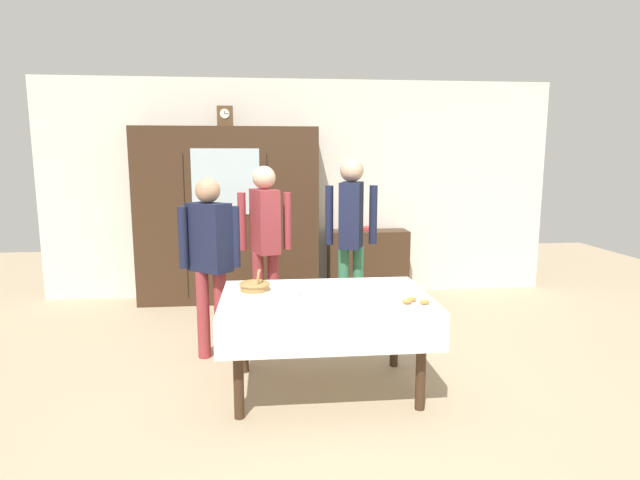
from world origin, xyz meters
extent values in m
plane|color=tan|center=(0.00, 0.00, 0.00)|extent=(12.00, 12.00, 0.00)
cube|color=silver|center=(0.00, 2.65, 1.35)|extent=(6.40, 0.10, 2.70)
cylinder|color=#3D2819|center=(-0.63, -0.58, 0.35)|extent=(0.07, 0.07, 0.71)
cylinder|color=#3D2819|center=(0.63, -0.58, 0.35)|extent=(0.07, 0.07, 0.71)
cylinder|color=#3D2819|center=(-0.63, 0.18, 0.35)|extent=(0.07, 0.07, 0.71)
cylinder|color=#3D2819|center=(0.63, 0.18, 0.35)|extent=(0.07, 0.07, 0.71)
cube|color=white|center=(0.00, -0.20, 0.72)|extent=(1.53, 1.04, 0.03)
cube|color=white|center=(0.00, -0.72, 0.59)|extent=(1.53, 0.01, 0.24)
cube|color=#3D2819|center=(-0.90, 2.35, 1.05)|extent=(2.16, 0.45, 2.10)
cube|color=silver|center=(-0.90, 2.13, 1.47)|extent=(0.78, 0.01, 0.76)
cube|color=black|center=(-1.37, 2.13, 0.95)|extent=(0.01, 0.01, 1.68)
cube|color=black|center=(-0.43, 2.13, 0.95)|extent=(0.01, 0.01, 1.68)
cube|color=brown|center=(-0.90, 2.35, 2.22)|extent=(0.18, 0.10, 0.24)
cylinder|color=white|center=(-0.90, 2.30, 2.25)|extent=(0.11, 0.01, 0.11)
cube|color=black|center=(-0.90, 2.30, 2.27)|extent=(0.00, 0.00, 0.04)
cube|color=black|center=(-0.88, 2.30, 2.25)|extent=(0.05, 0.00, 0.00)
cube|color=#3D2819|center=(0.83, 2.41, 0.42)|extent=(1.00, 0.35, 0.84)
cube|color=#99332D|center=(0.83, 2.41, 0.85)|extent=(0.16, 0.21, 0.03)
cube|color=#99332D|center=(0.83, 2.41, 0.88)|extent=(0.16, 0.18, 0.02)
cylinder|color=silver|center=(-0.24, -0.45, 0.74)|extent=(0.13, 0.13, 0.01)
cylinder|color=silver|center=(-0.24, -0.45, 0.77)|extent=(0.08, 0.08, 0.05)
torus|color=silver|center=(-0.20, -0.45, 0.78)|extent=(0.04, 0.01, 0.04)
cylinder|color=#47230F|center=(-0.24, -0.45, 0.80)|extent=(0.06, 0.06, 0.01)
cylinder|color=silver|center=(0.12, -0.08, 0.74)|extent=(0.13, 0.13, 0.01)
cylinder|color=silver|center=(0.12, -0.08, 0.77)|extent=(0.08, 0.08, 0.05)
torus|color=silver|center=(0.16, -0.08, 0.78)|extent=(0.04, 0.01, 0.04)
cylinder|color=#47230F|center=(0.12, -0.08, 0.80)|extent=(0.06, 0.06, 0.01)
cylinder|color=white|center=(0.12, -0.45, 0.74)|extent=(0.13, 0.13, 0.01)
cylinder|color=white|center=(0.12, -0.45, 0.77)|extent=(0.08, 0.08, 0.05)
torus|color=white|center=(0.16, -0.45, 0.78)|extent=(0.04, 0.01, 0.04)
cylinder|color=white|center=(-0.06, 0.01, 0.74)|extent=(0.13, 0.13, 0.01)
cylinder|color=white|center=(-0.06, 0.01, 0.77)|extent=(0.08, 0.08, 0.05)
torus|color=white|center=(-0.02, 0.01, 0.78)|extent=(0.04, 0.01, 0.04)
cylinder|color=silver|center=(-0.23, -0.21, 0.74)|extent=(0.13, 0.13, 0.01)
cylinder|color=silver|center=(-0.23, -0.21, 0.77)|extent=(0.08, 0.08, 0.05)
torus|color=silver|center=(-0.19, -0.21, 0.78)|extent=(0.04, 0.01, 0.04)
cylinder|color=#47230F|center=(-0.23, -0.21, 0.80)|extent=(0.06, 0.06, 0.01)
cylinder|color=#9E7542|center=(-0.53, -0.01, 0.76)|extent=(0.22, 0.22, 0.05)
torus|color=#9E7542|center=(-0.53, -0.01, 0.79)|extent=(0.24, 0.24, 0.02)
cylinder|color=tan|center=(-0.50, -0.02, 0.84)|extent=(0.03, 0.02, 0.12)
cylinder|color=tan|center=(-0.50, -0.01, 0.84)|extent=(0.03, 0.03, 0.12)
cylinder|color=tan|center=(-0.50, 0.01, 0.84)|extent=(0.05, 0.04, 0.12)
cylinder|color=white|center=(0.59, -0.53, 0.75)|extent=(0.28, 0.28, 0.01)
ellipsoid|color=#BC7F3D|center=(0.65, -0.55, 0.77)|extent=(0.07, 0.05, 0.04)
ellipsoid|color=#BC7F3D|center=(0.58, -0.47, 0.77)|extent=(0.07, 0.05, 0.04)
ellipsoid|color=#BC7F3D|center=(0.53, -0.52, 0.77)|extent=(0.07, 0.05, 0.04)
cube|color=silver|center=(0.43, 0.17, 0.74)|extent=(0.10, 0.01, 0.00)
ellipsoid|color=silver|center=(0.48, 0.17, 0.74)|extent=(0.03, 0.02, 0.01)
cube|color=silver|center=(-0.60, -0.57, 0.74)|extent=(0.10, 0.01, 0.00)
ellipsoid|color=silver|center=(-0.55, -0.57, 0.74)|extent=(0.03, 0.02, 0.01)
cylinder|color=#33704C|center=(0.33, 1.12, 0.43)|extent=(0.11, 0.11, 0.86)
cylinder|color=#33704C|center=(0.48, 1.12, 0.43)|extent=(0.11, 0.11, 0.86)
cube|color=#191E38|center=(0.40, 1.12, 1.19)|extent=(0.30, 0.40, 0.65)
sphere|color=tan|center=(0.40, 1.12, 1.63)|extent=(0.23, 0.23, 0.23)
cylinder|color=#191E38|center=(0.18, 1.12, 1.19)|extent=(0.08, 0.08, 0.58)
cylinder|color=#191E38|center=(0.62, 1.12, 1.19)|extent=(0.08, 0.08, 0.58)
cylinder|color=#933338|center=(-0.99, 0.53, 0.39)|extent=(0.11, 0.11, 0.78)
cylinder|color=#933338|center=(-0.84, 0.53, 0.39)|extent=(0.11, 0.11, 0.78)
cube|color=#191E38|center=(-0.92, 0.53, 1.07)|extent=(0.41, 0.38, 0.59)
sphere|color=tan|center=(-0.92, 0.53, 1.47)|extent=(0.21, 0.21, 0.21)
cylinder|color=#191E38|center=(-1.14, 0.53, 1.07)|extent=(0.08, 0.08, 0.53)
cylinder|color=#191E38|center=(-0.70, 0.53, 1.07)|extent=(0.08, 0.08, 0.53)
cylinder|color=#933338|center=(-0.53, 1.10, 0.41)|extent=(0.11, 0.11, 0.83)
cylinder|color=#933338|center=(-0.38, 1.10, 0.41)|extent=(0.11, 0.11, 0.83)
cube|color=#933338|center=(-0.45, 1.10, 1.14)|extent=(0.31, 0.41, 0.62)
sphere|color=#DBB293|center=(-0.45, 1.10, 1.56)|extent=(0.22, 0.22, 0.22)
cylinder|color=#933338|center=(-0.67, 1.10, 1.14)|extent=(0.08, 0.08, 0.56)
cylinder|color=#933338|center=(-0.23, 1.10, 1.14)|extent=(0.08, 0.08, 0.56)
camera|label=1|loc=(-0.40, -3.84, 1.75)|focal=28.59mm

